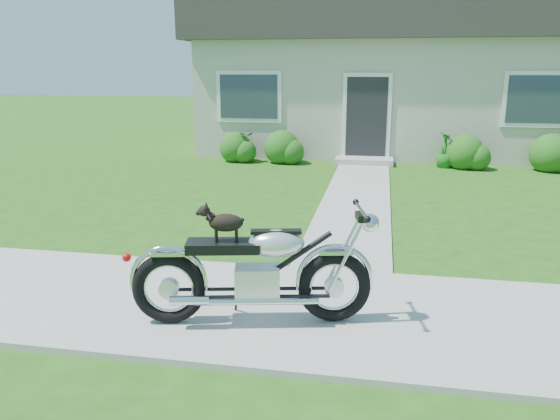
% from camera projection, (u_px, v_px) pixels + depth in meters
% --- Properties ---
extents(ground, '(80.00, 80.00, 0.00)m').
position_uv_depth(ground, '(494.00, 327.00, 5.01)').
color(ground, '#235114').
rests_on(ground, ground).
extents(sidewalk, '(24.00, 2.20, 0.04)m').
position_uv_depth(sidewalk, '(494.00, 325.00, 5.01)').
color(sidewalk, '#9E9B93').
rests_on(sidewalk, ground).
extents(walkway, '(1.20, 8.00, 0.03)m').
position_uv_depth(walkway, '(357.00, 197.00, 10.03)').
color(walkway, '#9E9B93').
rests_on(walkway, ground).
extents(house, '(12.60, 7.03, 4.50)m').
position_uv_depth(house, '(423.00, 73.00, 15.88)').
color(house, '#BAB5A8').
rests_on(house, ground).
extents(shrub_row, '(9.92, 1.04, 1.04)m').
position_uv_depth(shrub_row, '(458.00, 152.00, 12.88)').
color(shrub_row, '#235A17').
rests_on(shrub_row, ground).
extents(potted_plant_left, '(0.85, 0.80, 0.75)m').
position_uv_depth(potted_plant_left, '(241.00, 146.00, 13.87)').
color(potted_plant_left, '#1B5616').
rests_on(potted_plant_left, ground).
extents(potted_plant_right, '(0.59, 0.59, 0.86)m').
position_uv_depth(potted_plant_right, '(446.00, 150.00, 12.97)').
color(potted_plant_right, '#1E6F1F').
rests_on(potted_plant_right, ground).
extents(motorcycle_with_dog, '(2.20, 0.78, 1.11)m').
position_uv_depth(motorcycle_with_dog, '(257.00, 271.00, 4.90)').
color(motorcycle_with_dog, black).
rests_on(motorcycle_with_dog, sidewalk).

